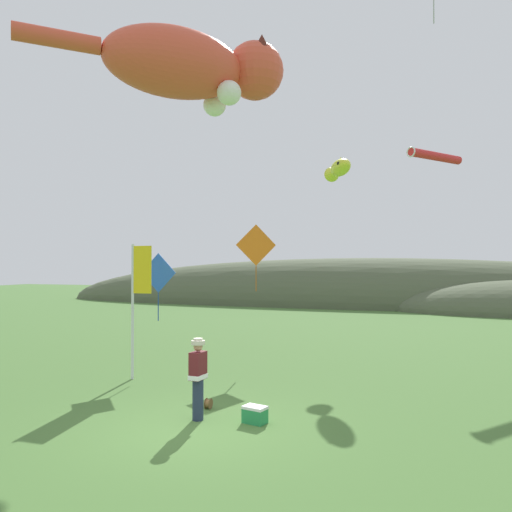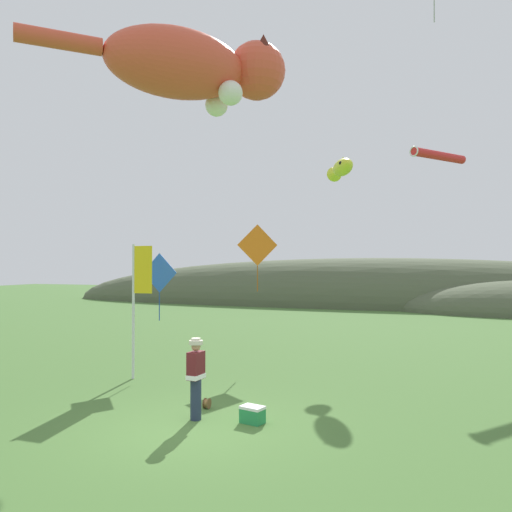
{
  "view_description": "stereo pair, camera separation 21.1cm",
  "coord_description": "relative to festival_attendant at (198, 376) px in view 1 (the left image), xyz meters",
  "views": [
    {
      "loc": [
        4.43,
        -9.45,
        3.38
      ],
      "look_at": [
        0.0,
        4.0,
        3.62
      ],
      "focal_mm": 35.0,
      "sensor_mm": 36.0,
      "label": 1
    },
    {
      "loc": [
        4.63,
        -9.38,
        3.38
      ],
      "look_at": [
        0.0,
        4.0,
        3.62
      ],
      "focal_mm": 35.0,
      "sensor_mm": 36.0,
      "label": 2
    }
  ],
  "objects": [
    {
      "name": "distant_hill_ridge",
      "position": [
        2.01,
        31.91,
        -0.95
      ],
      "size": [
        56.91,
        13.18,
        7.86
      ],
      "color": "#4C563D",
      "rests_on": "ground"
    },
    {
      "name": "kite_diamond_orange",
      "position": [
        -0.87,
        6.67,
        3.1
      ],
      "size": [
        1.23,
        0.8,
        2.35
      ],
      "color": "orange"
    },
    {
      "name": "festival_attendant",
      "position": [
        0.0,
        0.0,
        0.0
      ],
      "size": [
        0.31,
        0.45,
        1.77
      ],
      "color": "#232D47",
      "rests_on": "ground"
    },
    {
      "name": "kite_diamond_blue",
      "position": [
        -3.34,
        4.21,
        2.14
      ],
      "size": [
        1.27,
        0.08,
        2.17
      ],
      "color": "blue"
    },
    {
      "name": "kite_fish_windsock",
      "position": [
        1.53,
        10.01,
        6.26
      ],
      "size": [
        1.54,
        2.45,
        0.74
      ],
      "color": "yellow"
    },
    {
      "name": "kite_spool",
      "position": [
        -0.12,
        0.84,
        -0.83
      ],
      "size": [
        0.12,
        0.25,
        0.25
      ],
      "color": "olive",
      "rests_on": "ground"
    },
    {
      "name": "ground_plane",
      "position": [
        0.18,
        -0.5,
        -0.95
      ],
      "size": [
        120.0,
        120.0,
        0.0
      ],
      "primitive_type": "plane",
      "color": "#477033"
    },
    {
      "name": "picnic_cooler",
      "position": [
        1.24,
        0.19,
        -0.77
      ],
      "size": [
        0.56,
        0.44,
        0.36
      ],
      "color": "#268C4C",
      "rests_on": "ground"
    },
    {
      "name": "festival_banner_pole",
      "position": [
        -3.32,
        2.93,
        1.65
      ],
      "size": [
        0.66,
        0.08,
        3.98
      ],
      "color": "silver",
      "rests_on": "ground"
    },
    {
      "name": "kite_tube_streamer",
      "position": [
        5.24,
        12.38,
        7.01
      ],
      "size": [
        2.29,
        2.7,
        0.44
      ],
      "color": "red"
    },
    {
      "name": "kite_giant_cat",
      "position": [
        -3.08,
        6.18,
        9.52
      ],
      "size": [
        7.32,
        7.0,
        2.85
      ],
      "color": "#E04C33"
    }
  ]
}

